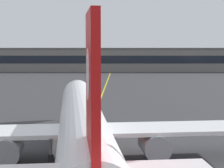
% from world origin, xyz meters
% --- Properties ---
extents(taxiway_centreline, '(4.53, 179.96, 0.01)m').
position_xyz_m(taxiway_centreline, '(0.00, 30.00, 0.00)').
color(taxiway_centreline, yellow).
rests_on(taxiway_centreline, ground).
extents(airliner_foreground, '(32.33, 41.51, 11.65)m').
position_xyz_m(airliner_foreground, '(0.16, 12.91, 3.37)').
color(airliner_foreground, white).
rests_on(airliner_foreground, ground).
extents(safety_cone_by_nose_gear, '(0.44, 0.44, 0.55)m').
position_xyz_m(safety_cone_by_nose_gear, '(1.51, 28.41, 0.26)').
color(safety_cone_by_nose_gear, orange).
rests_on(safety_cone_by_nose_gear, ground).
extents(terminal_building, '(130.52, 12.40, 8.69)m').
position_xyz_m(terminal_building, '(2.25, 130.86, 4.35)').
color(terminal_building, slate).
rests_on(terminal_building, ground).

